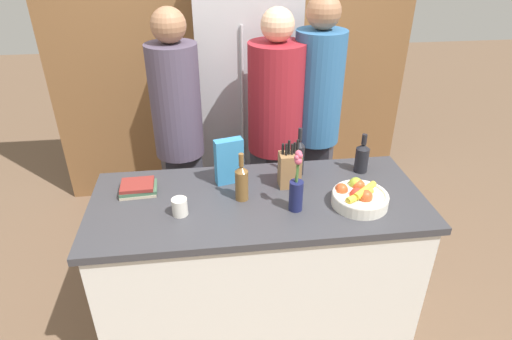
{
  "coord_description": "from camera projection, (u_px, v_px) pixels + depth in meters",
  "views": [
    {
      "loc": [
        -0.25,
        -1.89,
        2.14
      ],
      "look_at": [
        0.0,
        0.09,
        1.01
      ],
      "focal_mm": 30.0,
      "sensor_mm": 36.0,
      "label": 1
    }
  ],
  "objects": [
    {
      "name": "ground_plane",
      "position": [
        258.0,
        316.0,
        2.72
      ],
      "size": [
        14.0,
        14.0,
        0.0
      ],
      "primitive_type": "plane",
      "color": "brown"
    },
    {
      "name": "kitchen_island",
      "position": [
        258.0,
        262.0,
        2.49
      ],
      "size": [
        1.78,
        0.76,
        0.89
      ],
      "color": "silver",
      "rests_on": "ground_plane"
    },
    {
      "name": "back_wall_wood",
      "position": [
        232.0,
        47.0,
        3.49
      ],
      "size": [
        2.98,
        0.12,
        2.6
      ],
      "color": "brown",
      "rests_on": "ground_plane"
    },
    {
      "name": "refrigerator",
      "position": [
        246.0,
        100.0,
        3.35
      ],
      "size": [
        0.73,
        0.63,
        1.94
      ],
      "color": "#B7B7BC",
      "rests_on": "ground_plane"
    },
    {
      "name": "fruit_bowl",
      "position": [
        359.0,
        196.0,
        2.21
      ],
      "size": [
        0.29,
        0.29,
        0.11
      ],
      "color": "silver",
      "rests_on": "kitchen_island"
    },
    {
      "name": "knife_block",
      "position": [
        290.0,
        169.0,
        2.34
      ],
      "size": [
        0.12,
        0.1,
        0.28
      ],
      "color": "olive",
      "rests_on": "kitchen_island"
    },
    {
      "name": "flower_vase",
      "position": [
        296.0,
        189.0,
        2.13
      ],
      "size": [
        0.07,
        0.07,
        0.33
      ],
      "color": "#191E4C",
      "rests_on": "kitchen_island"
    },
    {
      "name": "cereal_box",
      "position": [
        229.0,
        161.0,
        2.36
      ],
      "size": [
        0.17,
        0.1,
        0.26
      ],
      "color": "teal",
      "rests_on": "kitchen_island"
    },
    {
      "name": "coffee_mug",
      "position": [
        180.0,
        206.0,
        2.13
      ],
      "size": [
        0.08,
        0.11,
        0.09
      ],
      "color": "silver",
      "rests_on": "kitchen_island"
    },
    {
      "name": "book_stack",
      "position": [
        138.0,
        188.0,
        2.32
      ],
      "size": [
        0.2,
        0.16,
        0.06
      ],
      "color": "#B7A88E",
      "rests_on": "kitchen_island"
    },
    {
      "name": "bottle_oil",
      "position": [
        299.0,
        156.0,
        2.45
      ],
      "size": [
        0.06,
        0.06,
        0.29
      ],
      "color": "black",
      "rests_on": "kitchen_island"
    },
    {
      "name": "bottle_vinegar",
      "position": [
        362.0,
        157.0,
        2.49
      ],
      "size": [
        0.08,
        0.08,
        0.24
      ],
      "color": "black",
      "rests_on": "kitchen_island"
    },
    {
      "name": "bottle_wine",
      "position": [
        242.0,
        182.0,
        2.22
      ],
      "size": [
        0.07,
        0.07,
        0.27
      ],
      "color": "brown",
      "rests_on": "kitchen_island"
    },
    {
      "name": "person_at_sink",
      "position": [
        179.0,
        131.0,
        2.75
      ],
      "size": [
        0.31,
        0.31,
        1.77
      ],
      "rotation": [
        0.0,
        0.0,
        0.29
      ],
      "color": "#383842",
      "rests_on": "ground_plane"
    },
    {
      "name": "person_in_blue",
      "position": [
        275.0,
        129.0,
        2.84
      ],
      "size": [
        0.36,
        0.36,
        1.76
      ],
      "rotation": [
        0.0,
        0.0,
        0.45
      ],
      "color": "#383842",
      "rests_on": "ground_plane"
    },
    {
      "name": "person_in_red_tee",
      "position": [
        316.0,
        118.0,
        2.87
      ],
      "size": [
        0.32,
        0.32,
        1.82
      ],
      "rotation": [
        0.0,
        0.0,
        -0.48
      ],
      "color": "#383842",
      "rests_on": "ground_plane"
    }
  ]
}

